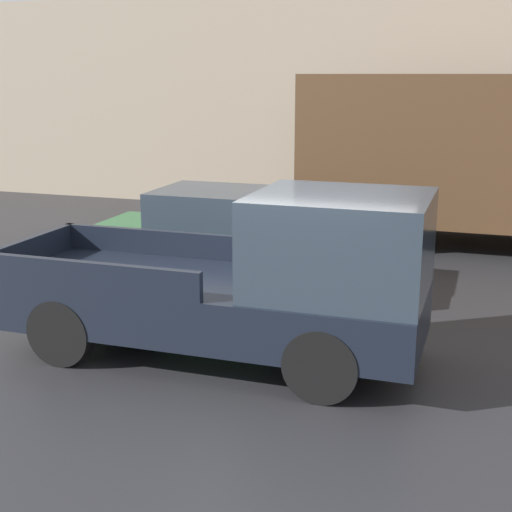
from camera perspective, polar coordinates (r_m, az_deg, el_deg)
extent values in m
plane|color=#232326|center=(8.82, 3.24, -8.67)|extent=(60.00, 60.00, 0.00)
cube|color=gray|center=(18.05, 11.99, 11.71)|extent=(28.00, 0.15, 5.41)
cube|color=black|center=(8.88, -3.64, -3.77)|extent=(5.20, 1.90, 0.63)
cube|color=#28333D|center=(8.19, 6.79, 1.01)|extent=(1.98, 1.79, 1.14)
cube|color=black|center=(10.00, -7.98, 1.09)|extent=(2.86, 0.10, 0.34)
cube|color=black|center=(8.48, -13.35, -1.58)|extent=(2.86, 0.10, 0.34)
cube|color=black|center=(9.96, -17.44, 0.50)|extent=(0.10, 1.90, 0.34)
cylinder|color=black|center=(9.29, 7.64, -4.79)|extent=(0.84, 0.26, 0.84)
cylinder|color=black|center=(7.77, 5.27, -8.65)|extent=(0.84, 0.26, 0.84)
cylinder|color=black|center=(10.34, -10.20, -2.90)|extent=(0.84, 0.26, 0.84)
cylinder|color=black|center=(9.00, -15.27, -5.84)|extent=(0.84, 0.26, 0.84)
cube|color=#1E592D|center=(11.73, -2.52, 0.54)|extent=(4.46, 1.82, 0.68)
cube|color=#28333D|center=(11.54, -1.93, 3.68)|extent=(2.45, 1.60, 0.64)
cylinder|color=black|center=(12.16, 4.97, -0.40)|extent=(0.72, 0.22, 0.72)
cylinder|color=black|center=(10.64, 2.91, -2.51)|extent=(0.72, 0.22, 0.72)
cylinder|color=black|center=(13.05, -6.91, 0.58)|extent=(0.72, 0.22, 0.72)
cylinder|color=black|center=(11.65, -10.30, -1.23)|extent=(0.72, 0.22, 0.72)
cube|color=#4C331E|center=(15.19, 16.71, 8.22)|extent=(6.64, 2.55, 2.94)
cylinder|color=black|center=(16.60, 11.83, 3.97)|extent=(1.08, 0.30, 1.08)
cylinder|color=black|center=(14.38, 10.74, 2.44)|extent=(1.08, 0.30, 1.08)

